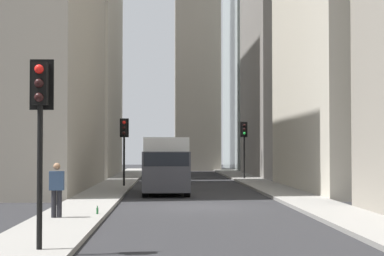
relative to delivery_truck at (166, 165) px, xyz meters
name	(u,v)px	position (x,y,z in m)	size (l,w,h in m)	color
ground_plane	(202,207)	(-7.59, -1.40, -1.46)	(135.00, 135.00, 0.00)	#262628
sidewalk_right	(87,206)	(-7.59, 3.10, -1.39)	(90.00, 2.20, 0.14)	gray
sidewalk_left	(316,205)	(-7.59, -5.90, -1.39)	(90.00, 2.20, 0.14)	gray
building_left_far	(309,15)	(20.94, -11.99, 12.07)	(14.76, 10.50, 27.03)	gray
church_spire	(197,7)	(35.18, -3.25, 15.84)	(5.15, 5.15, 33.10)	gray
delivery_truck	(166,165)	(0.00, 0.00, 0.00)	(6.46, 2.25, 2.84)	silver
sedan_white	(166,171)	(14.80, 0.00, -0.80)	(4.30, 1.78, 1.42)	silver
traffic_light_foreground	(40,109)	(-19.10, 2.71, 1.68)	(0.43, 0.52, 4.09)	black
traffic_light_midblock	(244,137)	(14.22, -5.69, 1.69)	(0.43, 0.52, 4.10)	black
traffic_light_far_junction	(124,136)	(4.75, 2.45, 1.55)	(0.43, 0.52, 3.91)	black
pedestrian	(57,188)	(-12.66, 3.42, -0.39)	(0.26, 0.44, 1.70)	black
discarded_bottle	(97,211)	(-11.59, 2.26, -1.21)	(0.07, 0.07, 0.27)	#236033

